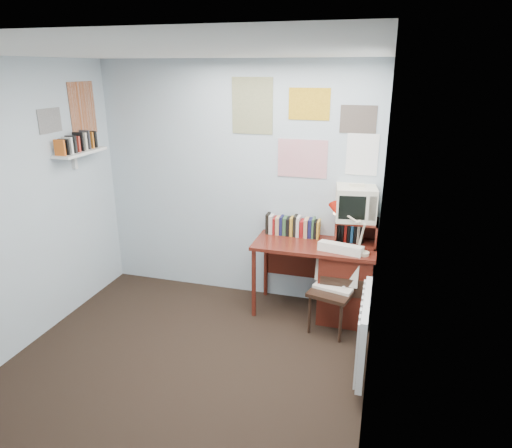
{
  "coord_description": "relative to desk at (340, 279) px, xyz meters",
  "views": [
    {
      "loc": [
        1.5,
        -2.72,
        2.41
      ],
      "look_at": [
        0.46,
        0.91,
        1.11
      ],
      "focal_mm": 32.0,
      "sensor_mm": 36.0,
      "label": 1
    }
  ],
  "objects": [
    {
      "name": "back_wall",
      "position": [
        -1.17,
        0.27,
        0.84
      ],
      "size": [
        3.0,
        0.02,
        2.5
      ],
      "primitive_type": "cube",
      "color": "#AEBBC7",
      "rests_on": "ground"
    },
    {
      "name": "ceiling",
      "position": [
        -1.17,
        -1.48,
        2.09
      ],
      "size": [
        3.0,
        3.5,
        0.02
      ],
      "primitive_type": "cube",
      "color": "white",
      "rests_on": "back_wall"
    },
    {
      "name": "right_wall",
      "position": [
        0.33,
        -1.48,
        0.84
      ],
      "size": [
        0.02,
        3.5,
        2.5
      ],
      "primitive_type": "cube",
      "color": "#AEBBC7",
      "rests_on": "ground"
    },
    {
      "name": "book_row",
      "position": [
        -0.51,
        0.18,
        0.46
      ],
      "size": [
        0.6,
        0.14,
        0.22
      ],
      "primitive_type": "cube",
      "color": "maroon",
      "rests_on": "desk"
    },
    {
      "name": "tv_riser",
      "position": [
        0.12,
        0.11,
        0.48
      ],
      "size": [
        0.4,
        0.3,
        0.25
      ],
      "primitive_type": "cube",
      "color": "maroon",
      "rests_on": "desk"
    },
    {
      "name": "radiator",
      "position": [
        0.29,
        -0.93,
        0.01
      ],
      "size": [
        0.09,
        0.8,
        0.6
      ],
      "primitive_type": "cube",
      "color": "white",
      "rests_on": "right_wall"
    },
    {
      "name": "desk_chair",
      "position": [
        -0.05,
        -0.3,
        0.0
      ],
      "size": [
        0.51,
        0.49,
        0.82
      ],
      "primitive_type": "cube",
      "rotation": [
        0.0,
        0.0,
        -0.25
      ],
      "color": "black",
      "rests_on": "ground"
    },
    {
      "name": "posters_left",
      "position": [
        -2.67,
        -0.38,
        1.59
      ],
      "size": [
        0.01,
        0.7,
        0.6
      ],
      "primitive_type": "cube",
      "color": "white",
      "rests_on": "left_wall"
    },
    {
      "name": "desk",
      "position": [
        0.0,
        0.0,
        0.0
      ],
      "size": [
        1.2,
        0.55,
        0.76
      ],
      "color": "maroon",
      "rests_on": "ground"
    },
    {
      "name": "crt_tv",
      "position": [
        0.09,
        0.13,
        0.78
      ],
      "size": [
        0.42,
        0.4,
        0.36
      ],
      "primitive_type": "cube",
      "rotation": [
        0.0,
        0.0,
        0.14
      ],
      "color": "beige",
      "rests_on": "tv_riser"
    },
    {
      "name": "wall_shelf",
      "position": [
        -2.57,
        -0.38,
        1.21
      ],
      "size": [
        0.2,
        0.62,
        0.24
      ],
      "primitive_type": "cube",
      "color": "white",
      "rests_on": "left_wall"
    },
    {
      "name": "posters_back",
      "position": [
        -0.47,
        0.26,
        1.44
      ],
      "size": [
        1.2,
        0.01,
        0.9
      ],
      "primitive_type": "cube",
      "color": "white",
      "rests_on": "back_wall"
    },
    {
      "name": "desk_lamp",
      "position": [
        0.21,
        -0.16,
        0.56
      ],
      "size": [
        0.32,
        0.29,
        0.4
      ],
      "primitive_type": "cube",
      "rotation": [
        0.0,
        0.0,
        -0.19
      ],
      "color": "red",
      "rests_on": "desk"
    },
    {
      "name": "ground",
      "position": [
        -1.17,
        -1.48,
        -0.41
      ],
      "size": [
        3.5,
        3.5,
        0.0
      ],
      "primitive_type": "plane",
      "color": "black",
      "rests_on": "ground"
    }
  ]
}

